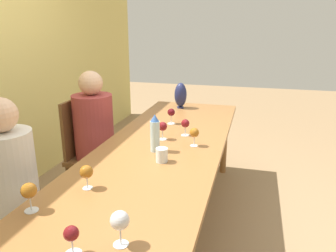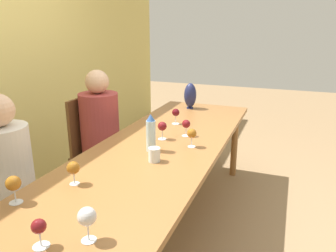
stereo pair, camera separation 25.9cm
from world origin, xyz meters
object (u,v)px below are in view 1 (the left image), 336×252
at_px(water_bottle, 155,134).
at_px(person_far, 96,135).
at_px(chair_far, 88,150).
at_px(wine_glass_7, 185,124).
at_px(wine_glass_5, 120,221).
at_px(water_tumbler, 162,155).
at_px(wine_glass_2, 86,172).
at_px(wine_glass_6, 163,127).
at_px(wine_glass_1, 71,235).
at_px(vase, 181,95).
at_px(wine_glass_0, 29,191).
at_px(wine_glass_3, 171,113).
at_px(chair_near, 4,210).
at_px(person_near, 13,190).
at_px(wine_glass_4, 194,133).

relative_size(water_bottle, person_far, 0.22).
bearing_deg(chair_far, wine_glass_7, -94.62).
relative_size(wine_glass_5, wine_glass_7, 1.14).
xyz_separation_m(wine_glass_5, chair_far, (1.52, 0.99, -0.36)).
height_order(water_bottle, water_tumbler, water_bottle).
relative_size(water_tumbler, chair_far, 0.09).
bearing_deg(wine_glass_2, wine_glass_7, -17.66).
bearing_deg(wine_glass_6, person_far, 72.63).
xyz_separation_m(wine_glass_1, wine_glass_5, (0.10, -0.16, 0.02)).
height_order(vase, wine_glass_0, vase).
bearing_deg(wine_glass_3, vase, 4.94).
distance_m(water_tumbler, wine_glass_5, 0.87).
relative_size(wine_glass_1, wine_glass_6, 0.88).
xyz_separation_m(wine_glass_2, wine_glass_7, (1.03, -0.33, 0.00)).
relative_size(chair_near, chair_far, 1.00).
relative_size(water_bottle, chair_near, 0.27).
height_order(water_tumbler, wine_glass_1, wine_glass_1).
height_order(wine_glass_3, wine_glass_5, wine_glass_5).
bearing_deg(wine_glass_2, person_near, 87.21).
distance_m(wine_glass_1, wine_glass_5, 0.19).
bearing_deg(wine_glass_6, wine_glass_1, -178.74).
xyz_separation_m(wine_glass_2, wine_glass_6, (0.89, -0.18, 0.01)).
bearing_deg(chair_far, chair_near, 180.00).
xyz_separation_m(wine_glass_0, chair_far, (1.39, 0.46, -0.36)).
relative_size(wine_glass_5, wine_glass_6, 1.09).
xyz_separation_m(wine_glass_3, person_far, (-0.21, 0.66, -0.20)).
height_order(vase, chair_far, vase).
bearing_deg(wine_glass_5, person_near, 64.30).
distance_m(wine_glass_0, wine_glass_5, 0.54).
height_order(water_tumbler, chair_far, chair_far).
bearing_deg(wine_glass_0, wine_glass_3, -10.20).
bearing_deg(wine_glass_3, wine_glass_6, -174.39).
distance_m(wine_glass_3, chair_near, 1.54).
relative_size(wine_glass_1, wine_glass_7, 0.92).
relative_size(wine_glass_2, person_far, 0.11).
height_order(wine_glass_2, chair_near, chair_near).
height_order(water_tumbler, wine_glass_6, wine_glass_6).
bearing_deg(wine_glass_7, chair_near, 136.84).
xyz_separation_m(water_tumbler, person_far, (0.65, 0.82, -0.15)).
distance_m(water_tumbler, chair_near, 1.05).
relative_size(wine_glass_6, person_near, 0.11).
bearing_deg(water_tumbler, vase, 8.20).
xyz_separation_m(vase, wine_glass_7, (-0.89, -0.25, -0.05)).
bearing_deg(wine_glass_4, chair_near, 126.46).
bearing_deg(chair_near, water_tumbler, -64.35).
height_order(chair_far, person_far, person_far).
distance_m(wine_glass_4, chair_far, 1.16).
distance_m(chair_near, chair_far, 1.08).
bearing_deg(wine_glass_1, person_near, 54.00).
bearing_deg(person_far, wine_glass_0, -165.03).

